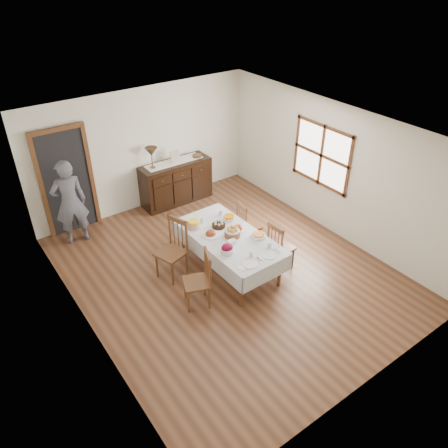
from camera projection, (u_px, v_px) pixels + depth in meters
ground at (227, 271)px, 7.84m from camera, size 6.00×6.00×0.00m
room_shell at (205, 183)px, 7.17m from camera, size 5.02×6.02×2.65m
dining_table at (229, 240)px, 7.56m from camera, size 1.09×2.08×0.71m
chair_left_near at (200, 279)px, 6.88m from camera, size 0.54×0.54×0.99m
chair_left_far at (173, 248)px, 7.48m from camera, size 0.57×0.57×1.10m
chair_right_near at (279, 246)px, 7.67m from camera, size 0.41×0.41×0.94m
chair_right_far at (247, 224)px, 8.29m from camera, size 0.44×0.44×0.93m
sideboard at (176, 182)px, 9.72m from camera, size 1.59×0.57×0.95m
person at (69, 200)px, 8.16m from camera, size 0.62×0.44×1.84m
bread_basket at (232, 232)px, 7.47m from camera, size 0.28×0.28×0.18m
egg_basket at (219, 225)px, 7.74m from camera, size 0.24×0.24×0.11m
ham_platter_a at (211, 234)px, 7.53m from camera, size 0.32×0.32×0.11m
ham_platter_b at (238, 228)px, 7.67m from camera, size 0.31×0.31×0.11m
beet_bowl at (227, 249)px, 7.07m from camera, size 0.22×0.22×0.16m
carrot_bowl at (229, 218)px, 7.94m from camera, size 0.20×0.20×0.09m
pineapple_bowl at (194, 224)px, 7.70m from camera, size 0.23×0.23×0.15m
casserole_dish at (258, 235)px, 7.48m from camera, size 0.26×0.26×0.07m
butter_dish at (232, 242)px, 7.31m from camera, size 0.14×0.09×0.07m
setting_left at (250, 261)px, 6.90m from camera, size 0.42×0.31×0.10m
setting_right at (268, 252)px, 7.10m from camera, size 0.42×0.31×0.10m
glass_far_a at (202, 220)px, 7.85m from camera, size 0.07×0.07×0.11m
glass_far_b at (221, 213)px, 8.07m from camera, size 0.07×0.07×0.10m
runner at (174, 162)px, 9.48m from camera, size 1.30×0.35×0.01m
table_lamp at (151, 152)px, 9.05m from camera, size 0.26×0.26×0.46m
picture_frame at (175, 157)px, 9.39m from camera, size 0.22×0.08×0.28m
deco_bowl at (197, 156)px, 9.69m from camera, size 0.20×0.20×0.06m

